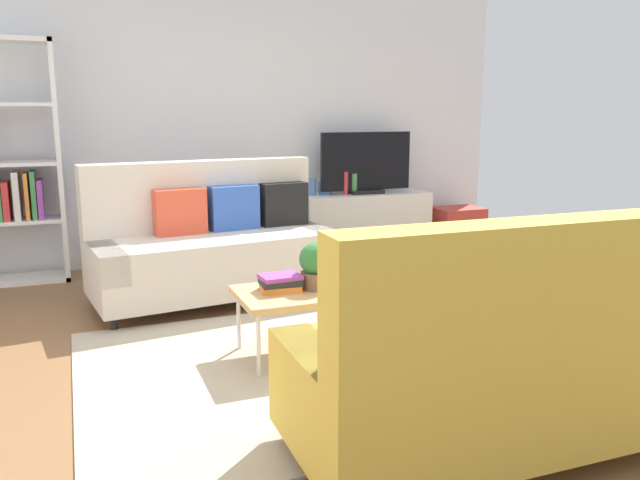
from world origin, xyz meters
TOP-DOWN VIEW (x-y plane):
  - ground_plane at (0.00, 0.00)m, footprint 7.68×7.68m
  - wall_far at (0.00, 2.80)m, footprint 6.40×0.12m
  - area_rug at (0.08, -0.29)m, footprint 2.90×2.20m
  - couch_beige at (-0.27, 1.34)m, footprint 1.99×1.08m
  - couch_green at (0.42, -1.51)m, footprint 1.91×0.86m
  - coffee_table at (0.13, -0.09)m, footprint 1.10×0.56m
  - tv_console at (1.59, 2.46)m, footprint 1.40×0.44m
  - tv at (1.59, 2.44)m, footprint 1.00×0.20m
  - storage_trunk at (2.69, 2.36)m, footprint 0.52×0.40m
  - potted_plant at (0.07, -0.07)m, footprint 0.20×0.20m
  - table_book_0 at (-0.15, -0.05)m, footprint 0.26×0.21m
  - table_book_1 at (-0.15, -0.05)m, footprint 0.25×0.19m
  - table_book_2 at (-0.15, -0.05)m, footprint 0.25×0.19m
  - vase_0 at (1.01, 2.51)m, footprint 0.09×0.09m
  - vase_1 at (1.16, 2.51)m, footprint 0.14×0.14m
  - bottle_0 at (1.35, 2.42)m, footprint 0.05×0.05m
  - bottle_1 at (1.45, 2.42)m, footprint 0.06×0.06m

SIDE VIEW (x-z plane):
  - ground_plane at x=0.00m, z-range 0.00..0.00m
  - area_rug at x=0.08m, z-range 0.00..0.01m
  - storage_trunk at x=2.69m, z-range 0.00..0.44m
  - tv_console at x=1.59m, z-range 0.00..0.64m
  - coffee_table at x=0.13m, z-range 0.18..0.60m
  - table_book_0 at x=-0.15m, z-range 0.42..0.46m
  - couch_green at x=0.42m, z-range -0.11..0.99m
  - couch_beige at x=-0.27m, z-range -0.10..1.00m
  - table_book_1 at x=-0.15m, z-range 0.46..0.49m
  - table_book_2 at x=-0.15m, z-range 0.49..0.52m
  - potted_plant at x=0.07m, z-range 0.42..0.71m
  - vase_1 at x=1.16m, z-range 0.64..0.77m
  - vase_0 at x=1.01m, z-range 0.64..0.81m
  - bottle_1 at x=1.45m, z-range 0.64..0.86m
  - bottle_0 at x=1.35m, z-range 0.64..0.88m
  - tv at x=1.59m, z-range 0.63..1.27m
  - wall_far at x=0.00m, z-range 0.00..2.90m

